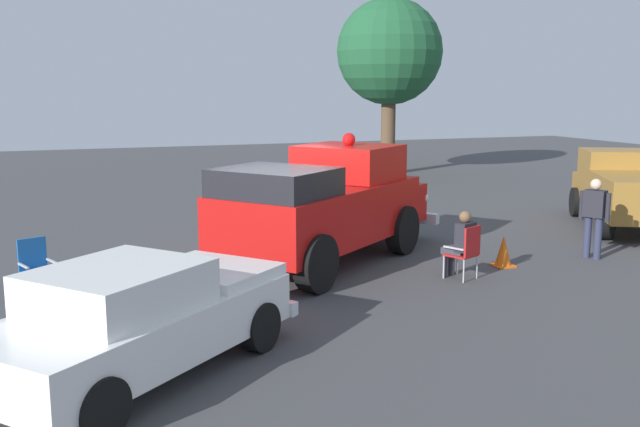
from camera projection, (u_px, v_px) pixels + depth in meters
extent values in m
plane|color=#424244|center=(282.00, 266.00, 14.54)|extent=(60.00, 60.00, 0.00)
cylinder|color=black|center=(323.00, 221.00, 16.54)|extent=(1.02, 0.89, 1.04)
cylinder|color=black|center=(403.00, 230.00, 15.50)|extent=(1.02, 0.89, 1.04)
cylinder|color=black|center=(226.00, 250.00, 13.60)|extent=(1.02, 0.89, 1.04)
cylinder|color=black|center=(316.00, 263.00, 12.57)|extent=(1.02, 0.89, 1.04)
cube|color=red|center=(320.00, 213.00, 14.46)|extent=(5.16, 4.67, 1.10)
cube|color=red|center=(384.00, 201.00, 16.87)|extent=(1.79, 1.94, 0.84)
cube|color=red|center=(349.00, 163.00, 15.27)|extent=(2.51, 2.54, 0.76)
cube|color=#232328|center=(275.00, 185.00, 13.03)|extent=(2.55, 2.59, 0.60)
cube|color=silver|center=(393.00, 198.00, 17.25)|extent=(0.98, 1.21, 0.64)
cube|color=silver|center=(394.00, 215.00, 17.41)|extent=(1.54, 1.89, 0.24)
sphere|color=white|center=(364.00, 192.00, 17.64)|extent=(0.36, 0.36, 0.26)
sphere|color=white|center=(423.00, 198.00, 16.83)|extent=(0.36, 0.36, 0.26)
sphere|color=red|center=(349.00, 139.00, 15.18)|extent=(0.39, 0.39, 0.28)
cylinder|color=black|center=(166.00, 309.00, 10.61)|extent=(0.69, 0.64, 0.68)
cylinder|color=black|center=(259.00, 327.00, 9.82)|extent=(0.69, 0.64, 0.68)
cylinder|color=black|center=(99.00, 408.00, 7.33)|extent=(0.69, 0.64, 0.68)
cube|color=white|center=(138.00, 328.00, 8.92)|extent=(4.37, 4.09, 0.64)
cube|color=white|center=(210.00, 273.00, 10.10)|extent=(2.13, 2.16, 0.20)
cube|color=white|center=(118.00, 290.00, 8.56)|extent=(2.46, 2.42, 0.56)
cube|color=silver|center=(241.00, 300.00, 10.83)|extent=(1.35, 1.55, 0.20)
cylinder|color=black|center=(577.00, 202.00, 19.99)|extent=(0.62, 0.84, 0.80)
cylinder|color=black|center=(605.00, 223.00, 16.96)|extent=(0.62, 0.84, 0.80)
cube|color=olive|center=(639.00, 196.00, 17.34)|extent=(2.94, 3.28, 1.00)
cube|color=olive|center=(618.00, 176.00, 19.15)|extent=(2.29, 2.17, 1.40)
cube|color=olive|center=(607.00, 185.00, 20.29)|extent=(1.92, 1.59, 0.64)
cylinder|color=#B7BABF|center=(444.00, 267.00, 13.54)|extent=(0.04, 0.04, 0.44)
cylinder|color=#B7BABF|center=(457.00, 263.00, 13.85)|extent=(0.04, 0.04, 0.44)
cylinder|color=#B7BABF|center=(464.00, 271.00, 13.24)|extent=(0.04, 0.04, 0.44)
cylinder|color=#B7BABF|center=(477.00, 267.00, 13.54)|extent=(0.04, 0.04, 0.44)
cube|color=#B21E1E|center=(461.00, 255.00, 13.50)|extent=(0.64, 0.64, 0.04)
cube|color=#B21E1E|center=(472.00, 242.00, 13.29)|extent=(0.45, 0.24, 0.56)
cube|color=#B7BABF|center=(454.00, 248.00, 13.30)|extent=(0.22, 0.41, 0.03)
cube|color=#B7BABF|center=(468.00, 244.00, 13.64)|extent=(0.22, 0.41, 0.03)
cylinder|color=#B7BABF|center=(58.00, 287.00, 12.20)|extent=(0.04, 0.04, 0.44)
cylinder|color=#B7BABF|center=(31.00, 292.00, 11.91)|extent=(0.04, 0.04, 0.44)
cylinder|color=#B7BABF|center=(47.00, 282.00, 12.52)|extent=(0.04, 0.04, 0.44)
cylinder|color=#B7BABF|center=(22.00, 286.00, 12.24)|extent=(0.04, 0.04, 0.44)
cube|color=#1959A5|center=(39.00, 273.00, 12.18)|extent=(0.62, 0.62, 0.04)
cube|color=#1959A5|center=(32.00, 254.00, 12.30)|extent=(0.46, 0.21, 0.56)
cube|color=#B7BABF|center=(52.00, 261.00, 12.30)|extent=(0.19, 0.42, 0.03)
cube|color=#B7BABF|center=(23.00, 266.00, 11.99)|extent=(0.19, 0.42, 0.03)
cylinder|color=#383842|center=(445.00, 265.00, 13.66)|extent=(0.17, 0.17, 0.45)
cylinder|color=#383842|center=(451.00, 263.00, 13.80)|extent=(0.17, 0.17, 0.45)
cube|color=#383842|center=(453.00, 252.00, 13.50)|extent=(0.32, 0.46, 0.13)
cube|color=#383842|center=(459.00, 250.00, 13.64)|extent=(0.32, 0.46, 0.13)
cube|color=#26262D|center=(465.00, 237.00, 13.38)|extent=(0.46, 0.37, 0.54)
sphere|color=brown|center=(465.00, 217.00, 13.33)|extent=(0.29, 0.29, 0.22)
cylinder|color=#2D334C|center=(598.00, 238.00, 15.02)|extent=(0.20, 0.20, 0.88)
cylinder|color=#2D334C|center=(587.00, 237.00, 15.16)|extent=(0.20, 0.20, 0.88)
cube|color=#26262D|center=(595.00, 204.00, 14.97)|extent=(0.43, 0.49, 0.56)
cylinder|color=#26262D|center=(608.00, 208.00, 14.81)|extent=(0.14, 0.14, 0.60)
cylinder|color=#26262D|center=(582.00, 205.00, 15.15)|extent=(0.14, 0.14, 0.60)
sphere|color=beige|center=(596.00, 184.00, 14.90)|extent=(0.31, 0.31, 0.23)
cylinder|color=brown|center=(388.00, 132.00, 29.40)|extent=(0.58, 0.58, 3.43)
sphere|color=#1F5732|center=(389.00, 51.00, 28.84)|extent=(4.23, 4.23, 4.23)
cube|color=orange|center=(503.00, 265.00, 14.48)|extent=(0.40, 0.40, 0.04)
cone|color=orange|center=(503.00, 250.00, 14.43)|extent=(0.32, 0.32, 0.60)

